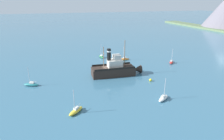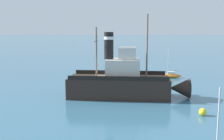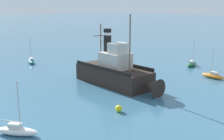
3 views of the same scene
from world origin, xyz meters
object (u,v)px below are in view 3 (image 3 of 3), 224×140
sailboat_white (17,130)px  sailboat_green (192,64)px  sailboat_teal (31,61)px  mooring_buoy (119,109)px  sailboat_orange (213,76)px  old_tugboat (116,72)px

sailboat_white → sailboat_green: 36.47m
sailboat_teal → mooring_buoy: (6.57, 29.72, -0.06)m
sailboat_orange → sailboat_green: same height
sailboat_teal → mooring_buoy: size_ratio=6.76×
sailboat_white → mooring_buoy: sailboat_white is taller
sailboat_orange → sailboat_green: 8.91m
sailboat_green → mooring_buoy: (26.14, 6.21, -0.06)m
sailboat_teal → mooring_buoy: sailboat_teal is taller
sailboat_green → sailboat_teal: bearing=-50.2°
mooring_buoy → sailboat_green: bearing=-166.6°
sailboat_white → mooring_buoy: (-10.13, 2.44, -0.06)m
old_tugboat → mooring_buoy: (7.17, 7.36, -1.47)m
sailboat_teal → sailboat_orange: bearing=114.5°
old_tugboat → mooring_buoy: size_ratio=20.15×
sailboat_green → sailboat_teal: same height
sailboat_green → sailboat_teal: size_ratio=1.00×
sailboat_orange → sailboat_white: (30.56, -3.06, 0.00)m
mooring_buoy → sailboat_white: bearing=-13.5°
old_tugboat → sailboat_orange: 15.54m
old_tugboat → sailboat_white: bearing=15.9°
mooring_buoy → old_tugboat: bearing=-134.3°
sailboat_teal → sailboat_white: bearing=58.5°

